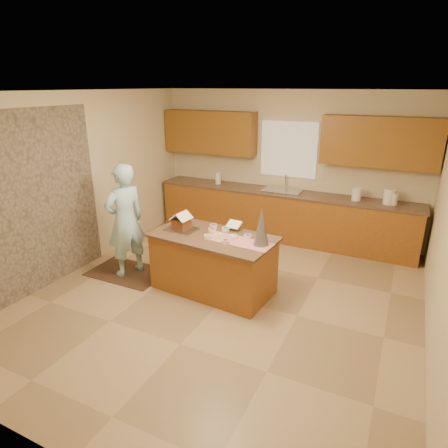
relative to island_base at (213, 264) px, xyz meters
The scene contains 27 objects.
floor 0.48m from the island_base, 29.45° to the right, with size 5.50×5.50×0.00m, color tan.
ceiling 2.32m from the island_base, 29.45° to the right, with size 5.50×5.50×0.00m, color silver.
wall_back 2.79m from the island_base, 84.81° to the left, with size 5.50×5.50×0.00m, color beige.
wall_front 3.05m from the island_base, 85.29° to the right, with size 5.50×5.50×0.00m, color beige.
wall_left 2.46m from the island_base, behind, with size 5.50×5.50×0.00m, color beige.
stone_accent 2.57m from the island_base, 157.39° to the right, with size 2.50×2.50×0.00m, color gray.
window_curtain 2.88m from the island_base, 84.75° to the left, with size 1.05×0.03×1.00m, color white.
back_counter_base 2.33m from the island_base, 84.15° to the left, with size 4.80×0.60×0.88m, color #945B1E.
back_counter_top 2.38m from the island_base, 84.15° to the left, with size 4.85×0.63×0.04m, color brown.
upper_cabinet_left 3.15m from the island_base, 118.32° to the left, with size 1.85×0.35×0.80m, color #8E601E.
upper_cabinet_right 3.37m from the island_base, 53.73° to the left, with size 1.85×0.35×0.80m, color #8E601E.
sink 2.38m from the island_base, 84.15° to the left, with size 0.70×0.45×0.12m, color silver.
faucet 2.59m from the island_base, 84.57° to the left, with size 0.03×0.03×0.28m, color silver.
island_base is the anchor object (origin of this frame).
island_top 0.42m from the island_base, 90.00° to the left, with size 1.70×0.88×0.04m, color brown.
table_runner 0.60m from the island_base, ahead, with size 0.90×0.32×0.01m, color #A90C0F.
baking_tray 0.67m from the island_base, behind, with size 0.42×0.31×0.02m, color silver.
cookbook 0.63m from the island_base, 63.32° to the left, with size 0.20×0.02×0.16m, color white.
tinsel_tree 0.98m from the island_base, ahead, with size 0.20×0.20×0.50m, color #A1A0AB.
rug 1.51m from the island_base, behind, with size 1.16×0.76×0.01m, color black.
boy 1.49m from the island_base, behind, with size 0.62×0.41×1.71m, color #A7DAEE.
canister_a 2.85m from the island_base, 56.32° to the left, with size 0.16×0.16×0.21m, color white.
canister_b 3.16m from the island_base, 48.49° to the left, with size 0.17×0.17×0.25m, color white.
canister_c 3.20m from the island_base, 47.53° to the left, with size 0.14×0.14×0.19m, color white.
paper_towel 2.63m from the island_base, 115.01° to the left, with size 0.11×0.11×0.23m, color white.
gingerbread_house 0.74m from the island_base, behind, with size 0.27×0.27×0.25m.
candy_bowls 0.48m from the island_base, 25.62° to the left, with size 0.71×0.56×0.05m.
Camera 1 is at (2.04, -4.21, 2.77)m, focal length 30.98 mm.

